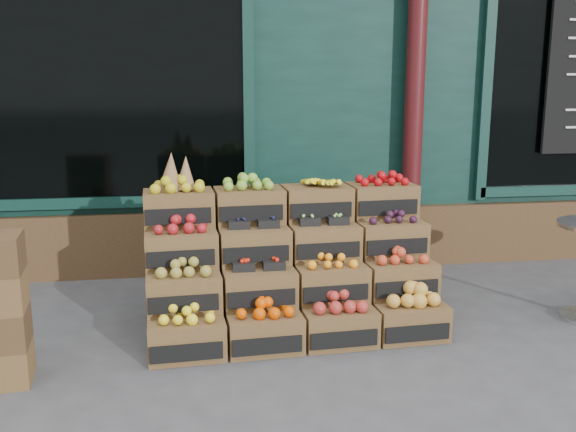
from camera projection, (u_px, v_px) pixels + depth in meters
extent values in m
plane|color=#464648|center=(334.00, 364.00, 4.19)|extent=(60.00, 60.00, 0.00)
cube|color=#0C2C24|center=(254.00, 36.00, 8.72)|extent=(12.00, 6.00, 4.80)
cube|color=#0C2C24|center=(285.00, 114.00, 6.06)|extent=(12.00, 0.12, 3.00)
cube|color=#4A331D|center=(286.00, 239.00, 6.24)|extent=(12.00, 0.18, 0.60)
cube|color=black|center=(108.00, 88.00, 5.70)|extent=(2.40, 0.06, 2.00)
cylinder|color=#400E11|center=(414.00, 104.00, 6.01)|extent=(0.18, 0.18, 3.20)
cube|color=brown|center=(187.00, 338.00, 4.30)|extent=(0.53, 0.38, 0.25)
cube|color=black|center=(188.00, 353.00, 4.12)|extent=(0.47, 0.04, 0.11)
cube|color=yellow|center=(186.00, 314.00, 4.26)|extent=(0.42, 0.29, 0.08)
cube|color=brown|center=(264.00, 332.00, 4.40)|extent=(0.53, 0.38, 0.25)
cube|color=black|center=(269.00, 346.00, 4.23)|extent=(0.47, 0.04, 0.11)
cube|color=#DE4800|center=(264.00, 308.00, 4.37)|extent=(0.42, 0.29, 0.09)
cube|color=brown|center=(338.00, 326.00, 4.51)|extent=(0.53, 0.38, 0.25)
cube|color=black|center=(346.00, 339.00, 4.33)|extent=(0.47, 0.04, 0.11)
cube|color=#A32B23|center=(339.00, 302.00, 4.47)|extent=(0.42, 0.29, 0.10)
cube|color=brown|center=(409.00, 320.00, 4.61)|extent=(0.53, 0.38, 0.25)
cube|color=black|center=(419.00, 333.00, 4.44)|extent=(0.47, 0.04, 0.11)
cube|color=gold|center=(410.00, 295.00, 4.57)|extent=(0.42, 0.29, 0.12)
cube|color=brown|center=(184.00, 291.00, 4.45)|extent=(0.53, 0.38, 0.25)
cube|color=black|center=(185.00, 304.00, 4.28)|extent=(0.47, 0.04, 0.11)
cube|color=olive|center=(183.00, 268.00, 4.42)|extent=(0.42, 0.29, 0.09)
cube|color=brown|center=(259.00, 287.00, 4.56)|extent=(0.53, 0.38, 0.25)
cube|color=black|center=(263.00, 299.00, 4.38)|extent=(0.47, 0.04, 0.11)
cube|color=red|center=(259.00, 267.00, 4.53)|extent=(0.42, 0.29, 0.03)
cube|color=brown|center=(331.00, 282.00, 4.66)|extent=(0.53, 0.38, 0.25)
cube|color=black|center=(338.00, 294.00, 4.49)|extent=(0.47, 0.04, 0.11)
cube|color=orange|center=(331.00, 261.00, 4.63)|extent=(0.42, 0.29, 0.07)
cube|color=brown|center=(399.00, 277.00, 4.77)|extent=(0.53, 0.38, 0.25)
cube|color=black|center=(409.00, 289.00, 4.59)|extent=(0.47, 0.04, 0.11)
cube|color=#C13A21|center=(400.00, 256.00, 4.73)|extent=(0.42, 0.29, 0.08)
cube|color=brown|center=(181.00, 248.00, 4.60)|extent=(0.53, 0.38, 0.25)
cube|color=black|center=(183.00, 259.00, 4.43)|extent=(0.47, 0.04, 0.11)
cube|color=maroon|center=(180.00, 225.00, 4.57)|extent=(0.42, 0.29, 0.09)
cube|color=brown|center=(254.00, 244.00, 4.71)|extent=(0.53, 0.38, 0.25)
cube|color=black|center=(258.00, 255.00, 4.53)|extent=(0.47, 0.04, 0.11)
cube|color=#151536|center=(254.00, 226.00, 4.68)|extent=(0.42, 0.29, 0.03)
cube|color=brown|center=(323.00, 241.00, 4.81)|extent=(0.53, 0.38, 0.25)
cube|color=black|center=(330.00, 251.00, 4.64)|extent=(0.47, 0.04, 0.11)
cube|color=#88C159|center=(324.00, 222.00, 4.78)|extent=(0.42, 0.29, 0.03)
cube|color=brown|center=(390.00, 237.00, 4.92)|extent=(0.53, 0.38, 0.25)
cube|color=black|center=(399.00, 247.00, 4.74)|extent=(0.47, 0.04, 0.11)
cube|color=#2C1125|center=(391.00, 217.00, 4.88)|extent=(0.42, 0.29, 0.06)
cube|color=brown|center=(179.00, 208.00, 4.76)|extent=(0.53, 0.38, 0.25)
cube|color=black|center=(180.00, 216.00, 4.58)|extent=(0.47, 0.04, 0.11)
cube|color=gold|center=(178.00, 185.00, 4.72)|extent=(0.42, 0.29, 0.09)
cube|color=brown|center=(249.00, 205.00, 4.86)|extent=(0.53, 0.38, 0.25)
cube|color=black|center=(253.00, 213.00, 4.69)|extent=(0.47, 0.04, 0.11)
cube|color=#76A630|center=(249.00, 183.00, 4.83)|extent=(0.42, 0.29, 0.09)
cube|color=brown|center=(317.00, 202.00, 4.97)|extent=(0.53, 0.38, 0.25)
cube|color=black|center=(323.00, 210.00, 4.79)|extent=(0.47, 0.04, 0.11)
cube|color=yellow|center=(317.00, 181.00, 4.93)|extent=(0.42, 0.29, 0.08)
cube|color=brown|center=(381.00, 200.00, 5.07)|extent=(0.53, 0.38, 0.25)
cube|color=black|center=(390.00, 208.00, 4.90)|extent=(0.47, 0.04, 0.11)
cube|color=#AC090F|center=(382.00, 179.00, 5.04)|extent=(0.42, 0.29, 0.08)
cube|color=#4A331D|center=(295.00, 318.00, 4.66)|extent=(2.11, 0.47, 0.25)
cube|color=#4A331D|center=(289.00, 292.00, 4.84)|extent=(2.11, 0.47, 0.51)
cube|color=#4A331D|center=(283.00, 267.00, 5.02)|extent=(2.11, 0.47, 0.76)
cone|color=olive|center=(171.00, 171.00, 4.69)|extent=(0.18, 0.18, 0.29)
cone|color=olive|center=(186.00, 173.00, 4.75)|extent=(0.16, 0.16, 0.25)
imported|color=#1A5C23|center=(137.00, 156.00, 6.33)|extent=(0.82, 0.57, 2.16)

